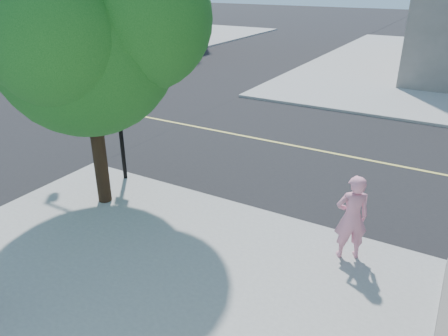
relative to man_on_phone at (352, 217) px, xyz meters
The scene contains 6 objects.
ground 6.80m from the man_on_phone, behind, with size 140.00×140.00×0.00m, color black.
road_ew 8.60m from the man_on_phone, 141.42° to the left, with size 140.00×9.00×0.01m, color black.
sidewalk_nw 37.15m from the man_on_phone, 143.05° to the left, with size 26.00×25.00×0.12m, color #999997.
man_on_phone is the anchor object (origin of this frame).
street_tree 6.56m from the man_on_phone, behind, with size 4.85×4.41×6.44m.
signal_pole 8.26m from the man_on_phone, behind, with size 3.27×0.37×3.69m.
Camera 1 is at (8.08, -8.07, 5.17)m, focal length 34.45 mm.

